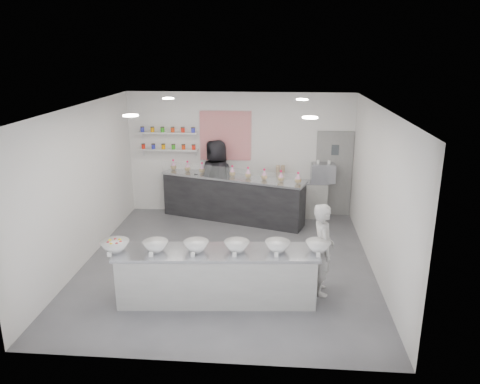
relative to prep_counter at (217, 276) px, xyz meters
name	(u,v)px	position (x,y,z in m)	size (l,w,h in m)	color
floor	(227,263)	(0.02, 1.39, -0.44)	(6.00, 6.00, 0.00)	#515156
ceiling	(226,107)	(0.02, 1.39, 2.56)	(6.00, 6.00, 0.00)	white
back_wall	(240,154)	(0.02, 4.39, 1.06)	(5.50, 5.50, 0.00)	white
left_wall	(82,186)	(-2.73, 1.39, 1.06)	(6.00, 6.00, 0.00)	white
right_wall	(379,193)	(2.77, 1.39, 1.06)	(6.00, 6.00, 0.00)	white
back_door	(334,174)	(2.32, 4.36, 0.61)	(0.88, 0.04, 2.10)	gray
pattern_panel	(225,136)	(-0.33, 4.37, 1.51)	(1.25, 0.03, 1.20)	red
jar_shelf_lower	(169,150)	(-1.73, 4.29, 1.16)	(1.45, 0.22, 0.04)	silver
jar_shelf_upper	(168,133)	(-1.73, 4.29, 1.58)	(1.45, 0.22, 0.04)	silver
preserve_jars	(168,139)	(-1.73, 4.27, 1.44)	(1.45, 0.10, 0.56)	red
downlight_0	(131,115)	(-1.38, 0.39, 2.54)	(0.24, 0.24, 0.02)	white
downlight_1	(310,118)	(1.42, 0.39, 2.54)	(0.24, 0.24, 0.02)	white
downlight_2	(168,98)	(-1.38, 2.99, 2.54)	(0.24, 0.24, 0.02)	white
downlight_3	(302,100)	(1.42, 2.99, 2.54)	(0.24, 0.24, 0.02)	white
prep_counter	(217,276)	(0.00, 0.00, 0.00)	(3.26, 0.74, 0.89)	#9C9C97
back_bar	(232,198)	(-0.11, 3.80, 0.10)	(3.51, 0.64, 1.09)	black
sneeze_guard	(227,173)	(-0.21, 3.51, 0.79)	(3.46, 0.01, 0.30)	white
espresso_ledge	(302,199)	(1.57, 4.17, 0.00)	(1.21, 0.38, 0.90)	#9C9C97
espresso_machine	(323,173)	(2.04, 4.17, 0.67)	(0.58, 0.40, 0.44)	#93969E
cup_stacks	(280,174)	(1.02, 4.17, 0.64)	(0.24, 0.24, 0.37)	tan
prep_bowls	(216,246)	(0.00, 0.00, 0.53)	(3.66, 0.51, 0.16)	white
label_cards	(209,263)	(-0.04, -0.52, 0.48)	(3.31, 0.04, 0.07)	white
cookie_bags	(232,171)	(-0.11, 3.80, 0.77)	(3.34, 0.14, 0.26)	#FF99D3
woman_prep	(323,249)	(1.72, 0.42, 0.35)	(0.58, 0.38, 1.59)	#B8B6B2
staff_left	(212,179)	(-0.63, 4.05, 0.50)	(0.92, 0.72, 1.89)	black
staff_right	(217,179)	(-0.52, 4.05, 0.51)	(0.93, 0.61, 1.90)	black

